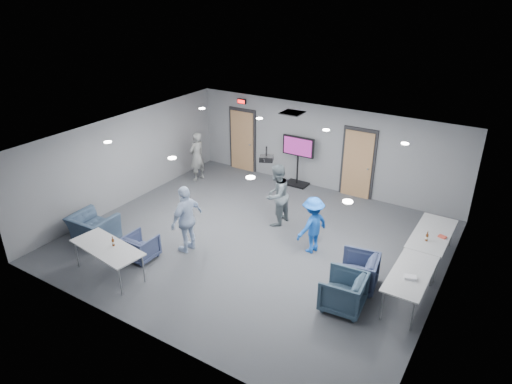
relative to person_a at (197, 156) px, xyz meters
The scene contains 28 objects.
floor 4.53m from the person_a, 32.16° to the right, with size 9.00×9.00×0.00m, color #3C4044.
ceiling 4.83m from the person_a, 32.16° to the right, with size 9.00×9.00×0.00m, color silver.
wall_back 4.14m from the person_a, 23.35° to the left, with size 9.00×0.02×2.70m, color slate.
wall_front 7.42m from the person_a, 59.38° to the right, with size 9.00×0.02×2.70m, color slate.
wall_left 2.53m from the person_a, 107.07° to the right, with size 0.02×8.00×2.70m, color slate.
wall_right 8.62m from the person_a, 16.00° to the right, with size 0.02×8.00×2.70m, color slate.
door_left 1.78m from the person_a, 64.00° to the left, with size 1.06×0.17×2.24m.
door_right 5.22m from the person_a, 17.65° to the left, with size 1.06×0.17×2.24m.
exit_sign 2.38m from the person_a, 63.71° to the left, with size 0.32×0.08×0.16m.
hvac_diffuser 3.79m from the person_a, ahead, with size 0.60×0.60×0.03m, color black.
downlights 4.83m from the person_a, 32.16° to the right, with size 6.18×3.78×0.02m.
person_a is the anchor object (origin of this frame).
person_b 3.96m from the person_a, 18.71° to the right, with size 0.85×0.66×1.74m, color slate.
person_c 4.42m from the person_a, 54.67° to the right, with size 1.02×0.42×1.74m, color silver.
person_d 5.58m from the person_a, 21.36° to the right, with size 0.95×0.54×1.47m, color blue.
chair_right_b 7.26m from the person_a, 22.90° to the right, with size 0.82×0.85×0.77m, color #363F5D.
chair_right_c 7.64m from the person_a, 28.82° to the right, with size 0.84×0.86×0.78m, color #324657.
chair_front_a 4.90m from the person_a, 67.75° to the right, with size 0.68×0.70×0.64m, color #3B4567.
chair_front_b 4.55m from the person_a, 87.81° to the right, with size 1.08×0.95×0.70m, color #37485F.
table_right_a 7.82m from the person_a, ahead, with size 0.82×1.96×0.73m.
table_right_b 8.26m from the person_a, 19.68° to the right, with size 0.76×1.82×0.73m.
table_front_left 5.64m from the person_a, 72.43° to the right, with size 1.94×1.01×0.73m.
bottle_front 5.56m from the person_a, 71.18° to the right, with size 0.06×0.06×0.24m.
bottle_right 7.85m from the person_a, ahead, with size 0.06×0.06×0.25m.
snack_box 8.07m from the person_a, ahead, with size 0.18×0.12×0.04m, color #CD4433.
wrapper 8.36m from the person_a, 20.88° to the right, with size 0.23×0.16×0.05m, color silver.
tv_stand 3.34m from the person_a, 24.33° to the left, with size 1.08×0.51×1.66m.
projector 5.07m from the person_a, 31.02° to the right, with size 0.40×0.37×0.35m.
Camera 1 is at (5.38, -8.65, 6.20)m, focal length 32.00 mm.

